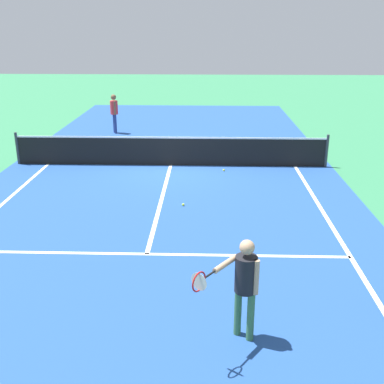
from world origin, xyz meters
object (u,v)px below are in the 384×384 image
(net, at_px, (170,151))
(player_near, at_px, (244,279))
(player_far, at_px, (114,110))
(tennis_ball_near_net, at_px, (224,170))
(tennis_ball_mid_court, at_px, (183,205))

(net, xyz_separation_m, player_near, (1.75, -9.03, 0.49))
(player_far, relative_size, tennis_ball_near_net, 24.87)
(net, distance_m, player_far, 5.60)
(player_far, bearing_deg, net, -60.34)
(tennis_ball_near_net, xyz_separation_m, tennis_ball_mid_court, (-1.14, -3.08, 0.00))
(net, height_order, tennis_ball_near_net, net)
(net, relative_size, player_far, 6.26)
(player_near, relative_size, player_far, 0.97)
(net, distance_m, tennis_ball_near_net, 1.90)
(net, bearing_deg, player_near, -79.02)
(tennis_ball_near_net, height_order, tennis_ball_mid_court, same)
(player_far, distance_m, tennis_ball_mid_court, 9.21)
(player_near, xyz_separation_m, tennis_ball_near_net, (-0.01, 8.43, -0.95))
(tennis_ball_near_net, bearing_deg, player_near, -89.93)
(player_far, bearing_deg, tennis_ball_mid_court, -68.48)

